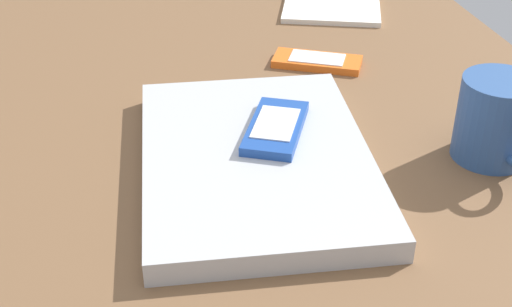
# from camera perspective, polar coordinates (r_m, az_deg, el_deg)

# --- Properties ---
(desk_surface) EXTENTS (1.20, 0.80, 0.03)m
(desk_surface) POSITION_cam_1_polar(r_m,az_deg,el_deg) (0.81, 0.91, 0.67)
(desk_surface) COLOR brown
(desk_surface) RESTS_ON ground
(laptop_closed) EXTENTS (0.35, 0.26, 0.02)m
(laptop_closed) POSITION_cam_1_polar(r_m,az_deg,el_deg) (0.74, 0.00, -0.51)
(laptop_closed) COLOR #B7BABC
(laptop_closed) RESTS_ON desk_surface
(cell_phone_on_laptop) EXTENTS (0.13, 0.10, 0.01)m
(cell_phone_on_laptop) POSITION_cam_1_polar(r_m,az_deg,el_deg) (0.76, 1.71, 2.12)
(cell_phone_on_laptop) COLOR #1E479E
(cell_phone_on_laptop) RESTS_ON laptop_closed
(cell_phone_on_desk) EXTENTS (0.10, 0.13, 0.01)m
(cell_phone_on_desk) POSITION_cam_1_polar(r_m,az_deg,el_deg) (0.97, 4.93, 7.38)
(cell_phone_on_desk) COLOR orange
(cell_phone_on_desk) RESTS_ON desk_surface
(coffee_mug) EXTENTS (0.11, 0.08, 0.09)m
(coffee_mug) POSITION_cam_1_polar(r_m,az_deg,el_deg) (0.78, 18.72, 2.56)
(coffee_mug) COLOR #2D518C
(coffee_mug) RESTS_ON desk_surface
(notepad) EXTENTS (0.19, 0.19, 0.01)m
(notepad) POSITION_cam_1_polar(r_m,az_deg,el_deg) (1.17, 6.11, 11.73)
(notepad) COLOR white
(notepad) RESTS_ON desk_surface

